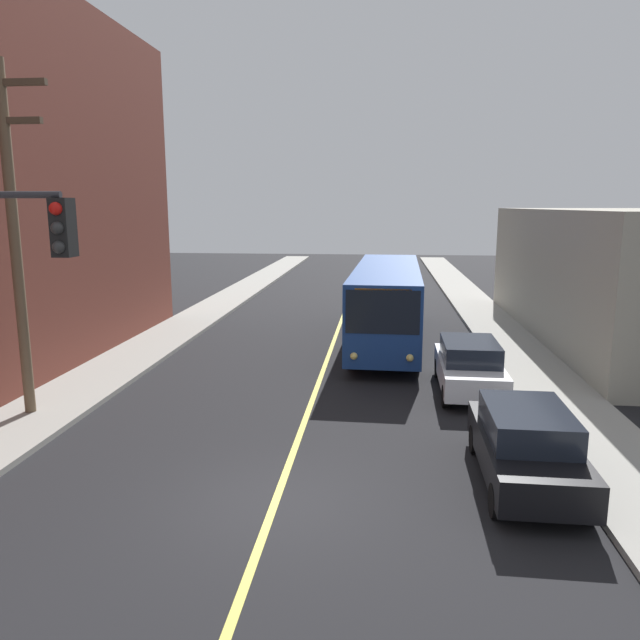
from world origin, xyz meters
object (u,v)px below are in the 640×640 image
city_bus (387,300)px  parked_car_black (526,445)px  parked_car_white (469,366)px  utility_pole_near (13,225)px

city_bus → parked_car_black: city_bus is taller
city_bus → parked_car_black: 13.11m
city_bus → parked_car_white: size_ratio=2.76×
parked_car_white → utility_pole_near: bearing=-164.2°
parked_car_black → utility_pole_near: 13.48m
city_bus → utility_pole_near: utility_pole_near is taller
parked_car_black → parked_car_white: (-0.30, 6.19, 0.00)m
parked_car_white → city_bus: bearing=110.7°
parked_car_white → utility_pole_near: utility_pole_near is taller
parked_car_white → utility_pole_near: (-12.17, -3.45, 4.34)m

